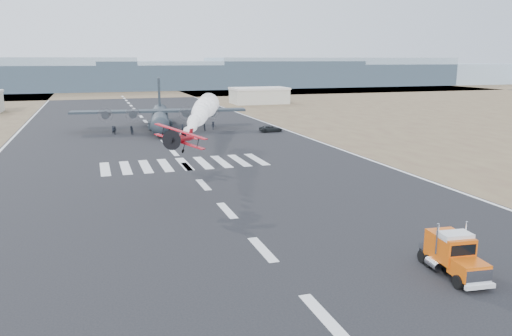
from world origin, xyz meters
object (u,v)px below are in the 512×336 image
crew_d (115,130)px  crew_e (160,131)px  crew_a (113,130)px  crew_g (183,128)px  crew_h (204,128)px  crew_f (131,130)px  support_vehicle (271,129)px  hangar_right (259,95)px  aerobatic_biplane (182,138)px  crew_c (213,126)px  semi_truck (453,254)px  transport_aircraft (160,116)px  crew_b (132,131)px

crew_d → crew_e: crew_d is taller
crew_a → crew_g: 15.22m
crew_h → crew_f: bearing=-71.4°
support_vehicle → crew_d: crew_d is taller
hangar_right → aerobatic_biplane: 128.76m
crew_c → support_vehicle: bearing=-49.8°
semi_truck → transport_aircraft: (-10.37, 89.11, 1.32)m
semi_truck → crew_h: size_ratio=4.59×
hangar_right → crew_f: size_ratio=12.06×
hangar_right → crew_d: (-54.76, -63.59, -2.11)m
crew_b → crew_h: crew_h is taller
crew_c → crew_e: size_ratio=1.06×
crew_d → crew_f: size_ratio=1.06×
support_vehicle → crew_e: size_ratio=2.92×
hangar_right → crew_c: size_ratio=10.86×
transport_aircraft → crew_e: bearing=-89.9°
crew_c → crew_h: size_ratio=1.14×
crew_d → crew_g: (14.83, -0.56, -0.05)m
hangar_right → crew_f: hangar_right is taller
crew_f → crew_d: bearing=91.1°
crew_a → crew_f: crew_a is taller
semi_truck → crew_a: size_ratio=4.13×
support_vehicle → crew_a: 35.00m
support_vehicle → crew_e: crew_e is taller
aerobatic_biplane → hangar_right: bearing=84.4°
hangar_right → crew_h: 73.93m
crew_a → crew_d: 0.47m
semi_truck → crew_a: bearing=110.4°
transport_aircraft → crew_d: transport_aircraft is taller
crew_a → crew_e: crew_a is taller
aerobatic_biplane → semi_truck: bearing=-44.1°
aerobatic_biplane → crew_f: 55.57m
crew_g → hangar_right: bearing=21.1°
transport_aircraft → crew_h: 11.56m
crew_g → aerobatic_biplane: bearing=-136.9°
crew_g → crew_a: bearing=139.8°
hangar_right → crew_a: (-55.12, -63.29, -2.09)m
crew_e → crew_g: crew_e is taller
hangar_right → support_vehicle: (-20.94, -70.82, -2.28)m
crew_d → crew_g: crew_d is taller
aerobatic_biplane → crew_d: 55.80m
crew_a → crew_e: bearing=-58.9°
hangar_right → crew_b: size_ratio=13.03×
hangar_right → crew_b: 82.94m
aerobatic_biplane → crew_e: size_ratio=3.52×
aerobatic_biplane → crew_h: size_ratio=3.81×
crew_d → aerobatic_biplane: bearing=154.5°
support_vehicle → crew_c: crew_c is taller
crew_b → crew_g: size_ratio=0.92×
support_vehicle → crew_e: 24.69m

